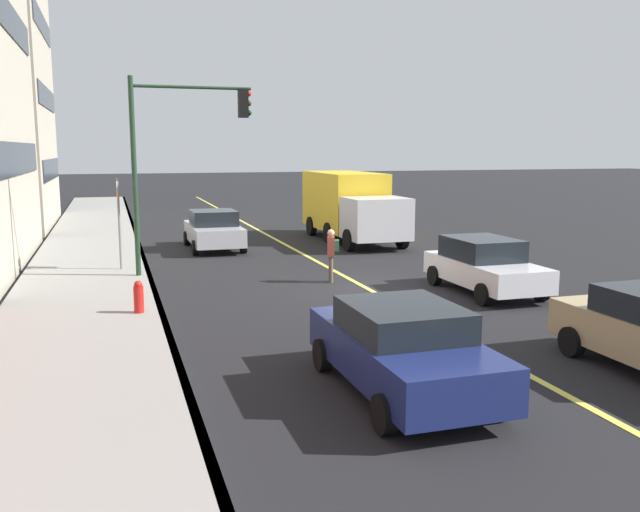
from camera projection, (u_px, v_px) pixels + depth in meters
ground at (364, 287)px, 19.89m from camera, size 200.00×200.00×0.00m
sidewalk_slab at (83, 303)px, 17.53m from camera, size 80.00×3.94×0.15m
curb_edge at (156, 298)px, 18.09m from camera, size 80.00×0.16×0.15m
lane_stripe_center at (364, 287)px, 19.89m from camera, size 80.00×0.16×0.01m
car_navy at (402, 348)px, 11.18m from camera, size 4.45×2.08×1.52m
car_silver at (214, 230)px, 27.37m from camera, size 4.48×2.10×1.60m
car_white at (484, 265)px, 19.06m from camera, size 4.20×1.99×1.56m
truck_yellow at (350, 205)px, 29.89m from camera, size 7.69×2.61×3.03m
pedestrian_with_backpack at (332, 252)px, 20.50m from camera, size 0.44×0.44×1.65m
traffic_light_mast at (178, 143)px, 20.73m from camera, size 0.28×3.78×6.26m
street_sign_post at (119, 218)px, 21.81m from camera, size 0.60×0.08×3.15m
fire_hydrant at (139, 300)px, 16.13m from camera, size 0.24×0.24×0.94m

